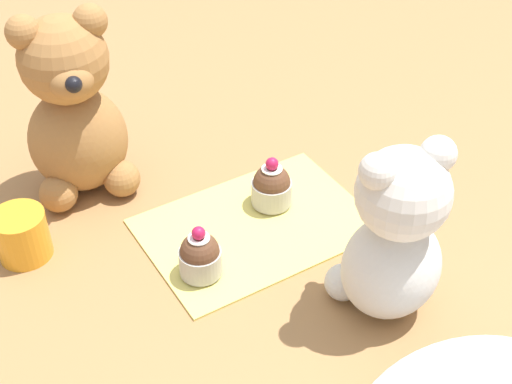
% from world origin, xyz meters
% --- Properties ---
extents(ground_plane, '(4.00, 4.00, 0.00)m').
position_xyz_m(ground_plane, '(0.00, 0.00, 0.00)').
color(ground_plane, '#9E7042').
extents(knitted_placemat, '(0.27, 0.19, 0.01)m').
position_xyz_m(knitted_placemat, '(0.00, 0.00, 0.00)').
color(knitted_placemat, '#E0D166').
rests_on(knitted_placemat, ground_plane).
extents(teddy_bear_cream, '(0.12, 0.12, 0.22)m').
position_xyz_m(teddy_bear_cream, '(-0.05, 0.18, 0.10)').
color(teddy_bear_cream, silver).
rests_on(teddy_bear_cream, ground_plane).
extents(teddy_bear_tan, '(0.14, 0.14, 0.25)m').
position_xyz_m(teddy_bear_tan, '(0.15, -0.19, 0.12)').
color(teddy_bear_tan, '#A3703D').
rests_on(teddy_bear_tan, ground_plane).
extents(cupcake_near_cream_bear, '(0.05, 0.05, 0.07)m').
position_xyz_m(cupcake_near_cream_bear, '(0.10, 0.04, 0.03)').
color(cupcake_near_cream_bear, '#B2ADA3').
rests_on(cupcake_near_cream_bear, knitted_placemat).
extents(cupcake_near_tan_bear, '(0.05, 0.05, 0.07)m').
position_xyz_m(cupcake_near_tan_bear, '(-0.04, -0.03, 0.03)').
color(cupcake_near_tan_bear, '#B2ADA3').
rests_on(cupcake_near_tan_bear, knitted_placemat).
extents(juice_glass, '(0.06, 0.06, 0.06)m').
position_xyz_m(juice_glass, '(0.26, -0.10, 0.03)').
color(juice_glass, orange).
rests_on(juice_glass, ground_plane).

